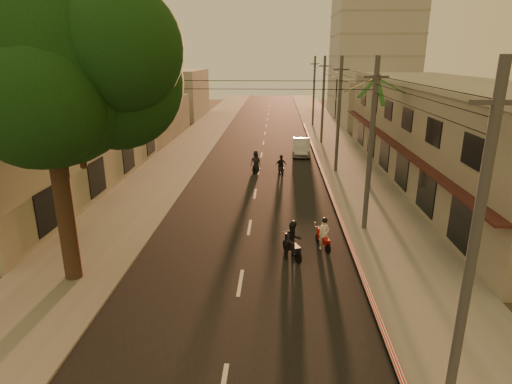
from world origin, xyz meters
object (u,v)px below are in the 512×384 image
Objects in this scene: broadleaf_tree at (57,70)px; parked_car at (301,147)px; palm_tree at (376,85)px; scooter_far_a at (256,162)px; scooter_mid_b at (281,165)px; scooter_mid_a at (293,241)px; scooter_red at (324,235)px.

parked_car is at bearing 66.73° from broadleaf_tree.
palm_tree is 12.83m from parked_car.
palm_tree is at bearing -64.20° from parked_car.
broadleaf_tree is 6.64× the size of scooter_far_a.
broadleaf_tree is 7.59× the size of scooter_mid_b.
scooter_far_a is at bearing 75.56° from scooter_mid_a.
scooter_far_a is at bearing 154.10° from scooter_mid_b.
parked_car is at bearing 112.33° from palm_tree.
palm_tree is 11.03m from scooter_far_a.
broadleaf_tree is at bearing -102.31° from scooter_far_a.
scooter_far_a is (-3.99, 14.22, 0.09)m from scooter_red.
parked_car is (10.38, 24.15, -7.72)m from broadleaf_tree.
scooter_mid_a reaches higher than scooter_mid_b.
palm_tree is 4.46× the size of scooter_mid_a.
scooter_mid_a is (-5.77, -11.55, -6.31)m from palm_tree.
broadleaf_tree is 1.48× the size of palm_tree.
scooter_mid_a is at bearing 14.64° from broadleaf_tree.
scooter_mid_a is at bearing -100.07° from scooter_mid_b.
scooter_mid_a is at bearing -90.56° from parked_car.
broadleaf_tree is at bearing -128.01° from scooter_mid_b.
scooter_far_a is at bearing 87.63° from scooter_red.
broadleaf_tree is 2.57× the size of parked_car.
scooter_mid_a reaches higher than scooter_red.
broadleaf_tree is 13.37m from scooter_red.
scooter_mid_b reaches higher than parked_car.
scooter_red is at bearing -86.57° from parked_car.
broadleaf_tree reaches higher than parked_car.
scooter_red is 1.02× the size of scooter_mid_b.
broadleaf_tree is at bearing 171.01° from scooter_mid_a.
scooter_far_a is (6.38, 17.57, -7.67)m from broadleaf_tree.
scooter_far_a reaches higher than scooter_red.
scooter_red is at bearing -111.99° from palm_tree.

